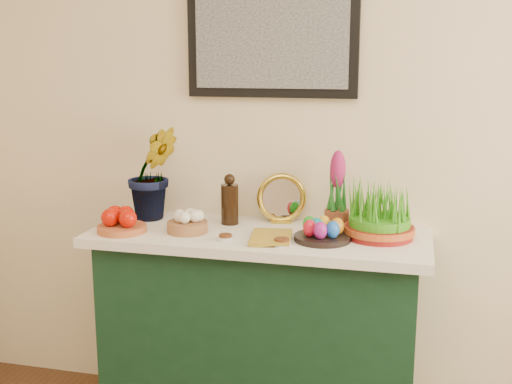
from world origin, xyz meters
TOP-DOWN VIEW (x-y plane):
  - sideboard at (-0.46, 2.00)m, footprint 1.30×0.45m
  - tablecloth at (-0.46, 2.00)m, footprint 1.40×0.55m
  - hyacinth_green at (-0.97, 2.11)m, footprint 0.36×0.35m
  - apple_bowl at (-1.01, 1.87)m, footprint 0.21×0.21m
  - garlic_basket at (-0.75, 1.93)m, footprint 0.20×0.20m
  - vinegar_cruet at (-0.61, 2.10)m, footprint 0.08×0.08m
  - mirror at (-0.40, 2.19)m, footprint 0.22×0.11m
  - book at (-0.47, 1.89)m, footprint 0.18×0.23m
  - spice_dish_left at (-0.56, 1.85)m, footprint 0.06×0.06m
  - spice_dish_right at (-0.33, 1.84)m, footprint 0.07×0.07m
  - egg_plate at (-0.19, 1.94)m, footprint 0.27×0.27m
  - hyacinth_pink at (-0.15, 2.12)m, footprint 0.10×0.10m
  - wheatgrass_sabzeh at (0.03, 2.04)m, footprint 0.28×0.28m

SIDE VIEW (x-z plane):
  - sideboard at x=-0.46m, z-range 0.00..0.85m
  - tablecloth at x=-0.46m, z-range 0.85..0.89m
  - spice_dish_left at x=-0.56m, z-range 0.89..0.92m
  - spice_dish_right at x=-0.33m, z-range 0.89..0.92m
  - book at x=-0.47m, z-range 0.89..0.92m
  - egg_plate at x=-0.19m, z-range 0.88..0.97m
  - garlic_basket at x=-0.75m, z-range 0.88..0.98m
  - apple_bowl at x=-1.01m, z-range 0.88..0.98m
  - vinegar_cruet at x=-0.61m, z-range 0.88..1.10m
  - wheatgrass_sabzeh at x=0.03m, z-range 0.88..1.10m
  - mirror at x=-0.40m, z-range 0.89..1.11m
  - hyacinth_pink at x=-0.15m, z-range 0.87..1.21m
  - hyacinth_green at x=-0.97m, z-range 0.89..1.44m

